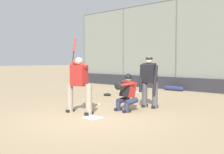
{
  "coord_description": "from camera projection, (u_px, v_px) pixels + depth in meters",
  "views": [
    {
      "loc": [
        -5.08,
        4.82,
        1.52
      ],
      "look_at": [
        0.22,
        -1.0,
        1.05
      ],
      "focal_mm": 42.0,
      "sensor_mm": 36.0,
      "label": 1
    }
  ],
  "objects": [
    {
      "name": "catcher_behind_plate",
      "position": [
        126.0,
        92.0,
        7.99
      ],
      "size": [
        0.63,
        0.77,
        1.15
      ],
      "rotation": [
        0.0,
        0.0,
        -0.17
      ],
      "color": "#2D334C",
      "rests_on": "ground_plane"
    },
    {
      "name": "baseball_loose",
      "position": [
        99.0,
        105.0,
        8.99
      ],
      "size": [
        0.07,
        0.07,
        0.07
      ],
      "primitive_type": "sphere",
      "color": "white",
      "rests_on": "ground_plane"
    },
    {
      "name": "equipment_bag_dugout_side",
      "position": [
        174.0,
        88.0,
        13.55
      ],
      "size": [
        1.11,
        0.25,
        0.25
      ],
      "color": "navy",
      "rests_on": "ground_plane"
    },
    {
      "name": "padding_wall",
      "position": [
        209.0,
        86.0,
        12.76
      ],
      "size": [
        17.98,
        0.18,
        0.67
      ],
      "primitive_type": "cube",
      "color": "#28282D",
      "rests_on": "ground_plane"
    },
    {
      "name": "umpire_home",
      "position": [
        149.0,
        81.0,
        8.53
      ],
      "size": [
        0.67,
        0.43,
        1.66
      ],
      "rotation": [
        0.0,
        0.0,
        0.07
      ],
      "color": "#4C4C51",
      "rests_on": "ground_plane"
    },
    {
      "name": "fielding_glove_on_dirt",
      "position": [
        107.0,
        95.0,
        11.53
      ],
      "size": [
        0.33,
        0.25,
        0.12
      ],
      "color": "black",
      "rests_on": "ground_plane"
    },
    {
      "name": "spare_bat_by_padding",
      "position": [
        132.0,
        93.0,
        12.48
      ],
      "size": [
        0.63,
        0.66,
        0.07
      ],
      "rotation": [
        0.0,
        0.0,
        3.96
      ],
      "color": "black",
      "rests_on": "ground_plane"
    },
    {
      "name": "batter_at_plate",
      "position": [
        79.0,
        83.0,
        7.62
      ],
      "size": [
        1.11,
        0.6,
        2.25
      ],
      "rotation": [
        0.0,
        0.0,
        0.12
      ],
      "color": "gray",
      "rests_on": "ground_plane"
    },
    {
      "name": "ground_plane",
      "position": [
        93.0,
        118.0,
        7.06
      ],
      "size": [
        160.0,
        160.0,
        0.0
      ],
      "primitive_type": "plane",
      "color": "tan"
    },
    {
      "name": "backstop_fence",
      "position": [
        210.0,
        41.0,
        12.71
      ],
      "size": [
        18.43,
        0.08,
        4.84
      ],
      "color": "#515651",
      "rests_on": "ground_plane"
    },
    {
      "name": "home_plate_marker",
      "position": [
        93.0,
        118.0,
        7.06
      ],
      "size": [
        0.43,
        0.43,
        0.01
      ],
      "primitive_type": "cube",
      "color": "white",
      "rests_on": "ground_plane"
    }
  ]
}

